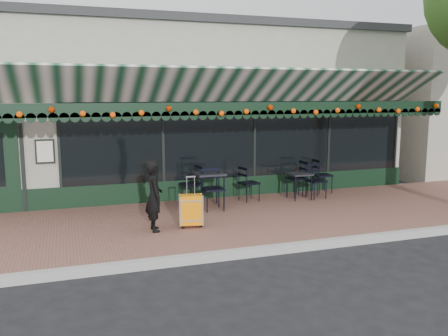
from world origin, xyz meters
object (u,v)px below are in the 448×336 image
object	(u,v)px
woman	(154,196)
chair_b_right	(249,183)
suitcase	(191,210)
cafe_table_a	(300,176)
chair_a_front	(316,181)
cafe_table_b	(209,176)
chair_b_front	(213,189)
chair_a_left	(297,179)
chair_b_left	(191,185)
chair_a_right	(322,176)

from	to	relation	value
woman	chair_b_right	bearing A→B (deg)	-56.82
suitcase	cafe_table_a	world-z (taller)	suitcase
suitcase	cafe_table_a	xyz separation A→B (m)	(3.25, 1.60, 0.25)
suitcase	chair_a_front	size ratio (longest dim) A/B	1.16
cafe_table_a	chair_a_front	bearing A→B (deg)	-9.60
cafe_table_b	chair_b_front	bearing A→B (deg)	-92.57
cafe_table_b	chair_a_front	size ratio (longest dim) A/B	0.92
cafe_table_b	chair_a_left	xyz separation A→B (m)	(2.50, 0.38, -0.27)
chair_a_left	chair_b_front	distance (m)	2.62
cafe_table_a	chair_a_left	xyz separation A→B (m)	(0.10, 0.33, -0.13)
cafe_table_a	cafe_table_b	bearing A→B (deg)	-178.75
woman	chair_a_left	distance (m)	4.53
woman	chair_a_front	world-z (taller)	woman
chair_a_front	chair_a_left	bearing A→B (deg)	122.52
cafe_table_b	chair_a_left	size ratio (longest dim) A/B	0.88
chair_b_right	woman	bearing A→B (deg)	113.00
woman	chair_b_left	bearing A→B (deg)	-33.07
woman	chair_a_left	bearing A→B (deg)	-65.30
chair_a_right	chair_a_front	bearing A→B (deg)	139.69
cafe_table_b	chair_a_right	distance (m)	3.41
cafe_table_b	chair_b_left	bearing A→B (deg)	124.62
suitcase	chair_a_front	bearing A→B (deg)	32.77
chair_a_right	chair_a_front	xyz separation A→B (m)	(-0.53, -0.60, -0.02)
cafe_table_b	chair_b_front	size ratio (longest dim) A/B	0.84
woman	chair_a_front	size ratio (longest dim) A/B	1.56
chair_a_right	chair_b_left	bearing A→B (deg)	93.08
chair_b_right	suitcase	bearing A→B (deg)	121.62
cafe_table_b	chair_b_front	world-z (taller)	chair_b_front
chair_b_front	suitcase	bearing A→B (deg)	-123.68
chair_a_right	chair_a_front	size ratio (longest dim) A/B	1.04
cafe_table_a	chair_a_right	distance (m)	1.11
cafe_table_a	chair_b_front	xyz separation A→B (m)	(-2.41, -0.41, -0.11)
chair_a_left	chair_b_right	world-z (taller)	chair_a_left
cafe_table_a	chair_b_left	bearing A→B (deg)	171.55
woman	chair_a_left	world-z (taller)	woman
chair_b_left	chair_a_right	bearing A→B (deg)	81.25
cafe_table_a	chair_a_front	distance (m)	0.46
cafe_table_a	chair_b_left	xyz separation A→B (m)	(-2.71, 0.40, -0.13)
suitcase	chair_b_left	world-z (taller)	suitcase
chair_a_front	chair_b_front	world-z (taller)	chair_b_front
chair_b_front	cafe_table_b	bearing A→B (deg)	88.74
chair_a_front	chair_b_left	xyz separation A→B (m)	(-3.14, 0.48, 0.02)
chair_a_right	chair_b_right	world-z (taller)	chair_a_right
cafe_table_a	chair_b_left	distance (m)	2.74
woman	cafe_table_b	xyz separation A→B (m)	(1.59, 1.57, 0.04)
chair_b_left	chair_b_front	distance (m)	0.86
cafe_table_b	chair_a_left	distance (m)	2.54
chair_b_right	chair_b_front	size ratio (longest dim) A/B	0.92
chair_b_left	chair_a_left	bearing A→B (deg)	77.85
woman	chair_a_right	bearing A→B (deg)	-67.35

